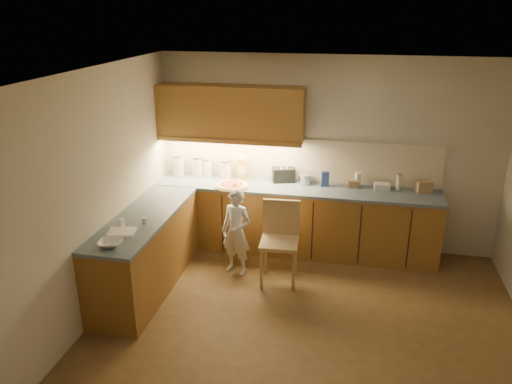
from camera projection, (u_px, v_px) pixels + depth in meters
room at (313, 175)px, 4.68m from camera, size 4.54×4.50×2.62m
l_counter at (247, 229)px, 6.43m from camera, size 3.77×2.62×0.92m
backsplash at (299, 160)px, 6.74m from camera, size 3.75×0.02×0.58m
upper_cabinets at (230, 113)px, 6.54m from camera, size 1.95×0.36×0.73m
pizza_on_board at (232, 185)px, 6.58m from camera, size 0.45×0.45×0.18m
child at (236, 232)px, 6.14m from camera, size 0.46×0.37×1.10m
wooden_chair at (280, 236)px, 5.98m from camera, size 0.47×0.47×0.99m
mixing_bowl at (111, 243)px, 4.95m from camera, size 0.28×0.28×0.06m
canister_a at (178, 165)px, 6.95m from camera, size 0.16×0.16×0.31m
canister_b at (198, 166)px, 6.94m from camera, size 0.17×0.17×0.29m
canister_c at (207, 167)px, 6.93m from camera, size 0.14×0.14×0.27m
canister_d at (226, 169)px, 6.88m from camera, size 0.16×0.16×0.26m
oil_jug at (243, 168)px, 6.80m from camera, size 0.12×0.09×0.35m
toaster at (283, 175)px, 6.75m from camera, size 0.34×0.25×0.20m
steel_pot at (305, 179)px, 6.67m from camera, size 0.18×0.18×0.14m
blue_box at (325, 179)px, 6.58m from camera, size 0.11×0.09×0.20m
card_box_a at (353, 184)px, 6.55m from camera, size 0.15×0.11×0.10m
white_bottle at (358, 180)px, 6.58m from camera, size 0.08×0.08×0.18m
flat_pack at (382, 186)px, 6.48m from camera, size 0.21×0.15×0.08m
tall_jar at (399, 182)px, 6.43m from camera, size 0.07×0.07×0.22m
card_box_b at (424, 186)px, 6.38m from camera, size 0.21×0.18×0.15m
dough_cloth at (122, 232)px, 5.25m from camera, size 0.32×0.27×0.02m
spice_jar_a at (122, 223)px, 5.40m from camera, size 0.07×0.07×0.08m
spice_jar_b at (145, 221)px, 5.45m from camera, size 0.07×0.07×0.07m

